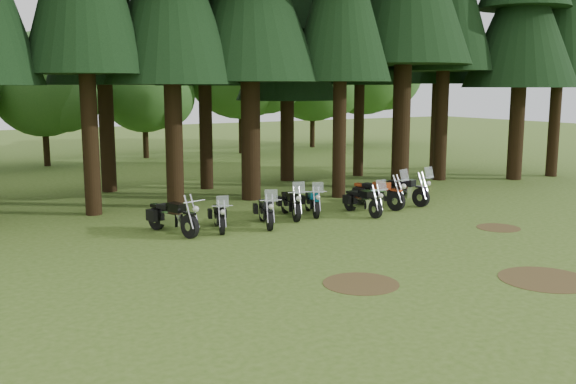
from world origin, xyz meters
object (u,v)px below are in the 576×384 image
motorcycle_0 (172,218)px  motorcycle_7 (403,191)px  motorcycle_1 (219,217)px  motorcycle_5 (363,202)px  motorcycle_2 (266,212)px  motorcycle_6 (378,194)px  motorcycle_4 (312,202)px  motorcycle_3 (291,204)px

motorcycle_0 → motorcycle_7: size_ratio=0.96×
motorcycle_1 → motorcycle_5: bearing=14.1°
motorcycle_1 → motorcycle_2: size_ratio=0.93×
motorcycle_2 → motorcycle_5: motorcycle_5 is taller
motorcycle_0 → motorcycle_6: 8.26m
motorcycle_4 → motorcycle_0: bearing=-154.8°
motorcycle_2 → motorcycle_5: 3.90m
motorcycle_2 → motorcycle_3: size_ratio=0.96×
motorcycle_0 → motorcycle_4: size_ratio=1.18×
motorcycle_6 → motorcycle_7: bearing=-9.8°
motorcycle_2 → motorcycle_3: (1.40, 0.74, 0.02)m
motorcycle_3 → motorcycle_0: bearing=-160.3°
motorcycle_0 → motorcycle_5: size_ratio=1.09×
motorcycle_3 → motorcycle_7: size_ratio=0.90×
motorcycle_0 → motorcycle_2: (3.09, -0.45, -0.05)m
motorcycle_2 → motorcycle_4: 2.48m
motorcycle_1 → motorcycle_3: 3.05m
motorcycle_6 → motorcycle_7: 1.38m
motorcycle_2 → motorcycle_4: (2.35, 0.81, -0.02)m
motorcycle_0 → motorcycle_3: (4.49, 0.29, -0.03)m
motorcycle_3 → motorcycle_7: motorcycle_7 is taller
motorcycle_0 → motorcycle_6: (8.26, 0.16, 0.02)m
motorcycle_1 → motorcycle_5: motorcycle_5 is taller
motorcycle_2 → motorcycle_6: bearing=26.0°
motorcycle_0 → motorcycle_4: (5.43, 0.36, -0.07)m
motorcycle_7 → motorcycle_6: bearing=173.5°
motorcycle_5 → motorcycle_6: bearing=32.0°
motorcycle_0 → motorcycle_7: 9.64m
motorcycle_4 → motorcycle_6: size_ratio=0.81×
motorcycle_1 → motorcycle_6: size_ratio=0.80×
motorcycle_0 → motorcycle_4: motorcycle_4 is taller
motorcycle_1 → motorcycle_4: size_ratio=0.98×
motorcycle_0 → motorcycle_7: bearing=-14.3°
motorcycle_2 → motorcycle_1: bearing=-168.0°
motorcycle_6 → motorcycle_7: size_ratio=1.00×
motorcycle_4 → motorcycle_5: 1.83m
motorcycle_2 → motorcycle_7: motorcycle_7 is taller
motorcycle_1 → motorcycle_6: bearing=21.2°
motorcycle_0 → motorcycle_1: bearing=-25.4°
motorcycle_3 → motorcycle_5: motorcycle_3 is taller
motorcycle_5 → motorcycle_1: bearing=177.5°
motorcycle_0 → motorcycle_1: size_ratio=1.20×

